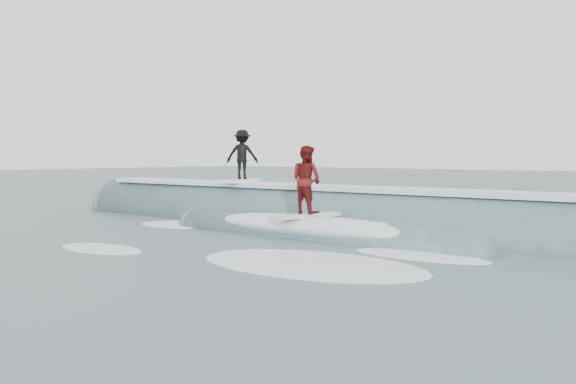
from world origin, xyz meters
The scene contains 6 objects.
ground centered at (0.00, 0.00, 0.00)m, with size 160.00×160.00×0.00m, color #3D565A.
breaking_wave centered at (0.23, 3.14, 0.04)m, with size 21.47×4.00×2.44m.
surfer_black centered at (-2.82, 3.42, 2.13)m, with size 1.23×2.07×1.75m.
surfer_red centered at (1.62, 1.22, 1.45)m, with size 0.95×2.07×1.91m.
whitewater centered at (2.28, -1.14, 0.00)m, with size 11.52×6.33×0.10m.
far_swells centered at (-2.71, 17.65, 0.00)m, with size 34.66×8.65×0.80m.
Camera 1 is at (12.07, -12.17, 2.20)m, focal length 40.00 mm.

